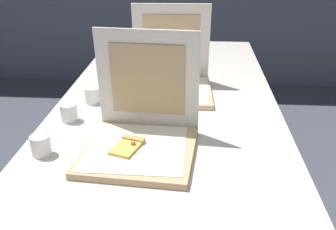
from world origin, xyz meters
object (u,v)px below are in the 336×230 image
object	(u,v)px
table	(166,121)
cup_white_near_left	(41,145)
cup_white_far	(121,71)
cup_white_near_center	(69,113)
pizza_box_middle	(171,80)
cup_white_mid	(92,95)
pizza_box_front	(140,134)

from	to	relation	value
table	cup_white_near_left	world-z (taller)	cup_white_near_left
cup_white_far	cup_white_near_center	size ratio (longest dim) A/B	1.00
cup_white_near_left	cup_white_near_center	world-z (taller)	same
pizza_box_middle	cup_white_near_left	xyz separation A→B (m)	(-0.37, -0.57, -0.02)
cup_white_mid	cup_white_near_center	bearing A→B (deg)	-104.39
table	cup_white_far	bearing A→B (deg)	123.28
pizza_box_middle	cup_white_mid	size ratio (longest dim) A/B	5.47
cup_white_mid	cup_white_far	xyz separation A→B (m)	(0.06, 0.31, 0.00)
cup_white_far	cup_white_near_center	xyz separation A→B (m)	(-0.11, -0.48, 0.00)
table	cup_white_mid	xyz separation A→B (m)	(-0.31, 0.06, 0.08)
cup_white_mid	cup_white_near_left	distance (m)	0.42
pizza_box_middle	cup_white_near_left	distance (m)	0.68
cup_white_mid	table	bearing A→B (deg)	-11.29
pizza_box_front	cup_white_near_center	size ratio (longest dim) A/B	5.65
cup_white_mid	cup_white_near_center	size ratio (longest dim) A/B	1.00
table	cup_white_mid	bearing A→B (deg)	168.71
pizza_box_front	cup_white_mid	world-z (taller)	pizza_box_front
cup_white_far	cup_white_mid	bearing A→B (deg)	-101.78
pizza_box_middle	cup_white_far	distance (m)	0.30
pizza_box_front	table	bearing A→B (deg)	83.86
table	cup_white_mid	world-z (taller)	cup_white_mid
pizza_box_front	cup_white_far	size ratio (longest dim) A/B	5.65
pizza_box_front	cup_white_near_left	distance (m)	0.31
cup_white_near_center	pizza_box_middle	bearing A→B (deg)	42.10
cup_white_near_left	cup_white_near_center	xyz separation A→B (m)	(0.01, 0.25, 0.00)
cup_white_mid	cup_white_near_center	distance (m)	0.18
cup_white_far	cup_white_near_left	bearing A→B (deg)	-99.57
table	cup_white_near_left	distance (m)	0.52
cup_white_mid	cup_white_far	bearing A→B (deg)	78.22
pizza_box_front	cup_white_near_left	size ratio (longest dim) A/B	5.65
pizza_box_middle	cup_white_mid	world-z (taller)	pizza_box_middle
cup_white_mid	pizza_box_front	bearing A→B (deg)	-55.63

